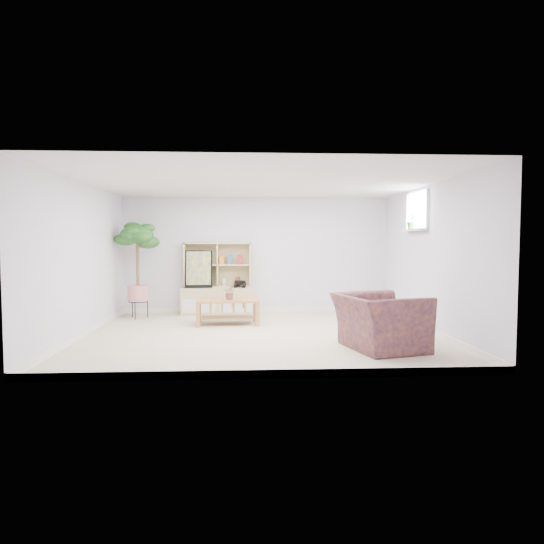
{
  "coord_description": "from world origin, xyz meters",
  "views": [
    {
      "loc": [
        -0.23,
        -7.62,
        1.47
      ],
      "look_at": [
        0.21,
        0.43,
        0.97
      ],
      "focal_mm": 32.0,
      "sensor_mm": 36.0,
      "label": 1
    }
  ],
  "objects": [
    {
      "name": "armchair",
      "position": [
        1.6,
        -1.13,
        0.43
      ],
      "size": [
        1.26,
        1.37,
        0.86
      ],
      "primitive_type": "imported",
      "rotation": [
        0.0,
        0.0,
        1.82
      ],
      "color": "#171636",
      "rests_on": "floor"
    },
    {
      "name": "coffee_table",
      "position": [
        -0.55,
        1.0,
        0.23
      ],
      "size": [
        1.13,
        0.66,
        0.45
      ],
      "primitive_type": null,
      "rotation": [
        0.0,
        0.0,
        0.05
      ],
      "color": "#A76230",
      "rests_on": "floor"
    },
    {
      "name": "storage_unit",
      "position": [
        -0.8,
        2.24,
        0.73
      ],
      "size": [
        1.46,
        0.49,
        1.46
      ],
      "primitive_type": null,
      "color": "tan",
      "rests_on": "floor"
    },
    {
      "name": "window",
      "position": [
        2.73,
        0.6,
        2.0
      ],
      "size": [
        0.1,
        0.98,
        0.68
      ],
      "primitive_type": null,
      "color": "white",
      "rests_on": "walls"
    },
    {
      "name": "walls",
      "position": [
        0.0,
        0.0,
        1.2
      ],
      "size": [
        5.51,
        5.01,
        2.4
      ],
      "color": "silver",
      "rests_on": "floor"
    },
    {
      "name": "floor_tree",
      "position": [
        -2.3,
        1.8,
        0.93
      ],
      "size": [
        0.89,
        0.89,
        1.86
      ],
      "primitive_type": null,
      "rotation": [
        0.0,
        0.0,
        0.39
      ],
      "color": "#1B4E15",
      "rests_on": "floor"
    },
    {
      "name": "window_sill",
      "position": [
        2.67,
        0.6,
        1.68
      ],
      "size": [
        0.14,
        1.0,
        0.04
      ],
      "primitive_type": "cube",
      "color": "white",
      "rests_on": "walls"
    },
    {
      "name": "table_plant",
      "position": [
        -0.5,
        0.95,
        0.58
      ],
      "size": [
        0.28,
        0.26,
        0.26
      ],
      "primitive_type": "imported",
      "rotation": [
        0.0,
        0.0,
        -0.32
      ],
      "color": "#1A4816",
      "rests_on": "coffee_table"
    },
    {
      "name": "poster",
      "position": [
        -1.17,
        2.17,
        0.93
      ],
      "size": [
        0.55,
        0.13,
        0.76
      ],
      "primitive_type": null,
      "rotation": [
        0.0,
        0.0,
        -0.0
      ],
      "color": "#FFF11B",
      "rests_on": "storage_unit"
    },
    {
      "name": "toy_truck",
      "position": [
        -0.34,
        2.16,
        0.63
      ],
      "size": [
        0.33,
        0.25,
        0.16
      ],
      "primitive_type": null,
      "rotation": [
        0.0,
        0.0,
        -0.12
      ],
      "color": "black",
      "rests_on": "storage_unit"
    },
    {
      "name": "sill_plant",
      "position": [
        2.67,
        0.74,
        1.83
      ],
      "size": [
        0.16,
        0.14,
        0.27
      ],
      "primitive_type": "imported",
      "rotation": [
        0.0,
        0.0,
        0.16
      ],
      "color": "#1B4E15",
      "rests_on": "window_sill"
    },
    {
      "name": "baseboard",
      "position": [
        0.0,
        0.0,
        0.05
      ],
      "size": [
        5.5,
        5.0,
        0.1
      ],
      "primitive_type": null,
      "color": "white",
      "rests_on": "floor"
    },
    {
      "name": "floor",
      "position": [
        0.0,
        0.0,
        0.0
      ],
      "size": [
        5.5,
        5.0,
        0.01
      ],
      "primitive_type": "cube",
      "color": "beige",
      "rests_on": "ground"
    },
    {
      "name": "ceiling",
      "position": [
        0.0,
        0.0,
        2.4
      ],
      "size": [
        5.5,
        5.0,
        0.01
      ],
      "primitive_type": "cube",
      "color": "silver",
      "rests_on": "walls"
    }
  ]
}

